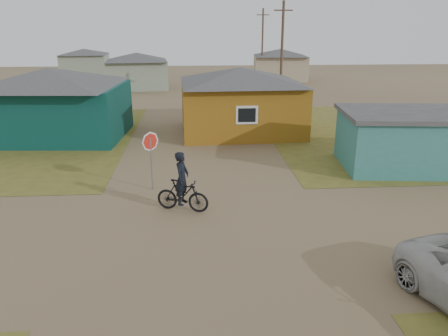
# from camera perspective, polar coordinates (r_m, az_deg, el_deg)

# --- Properties ---
(ground) EXTENTS (120.00, 120.00, 0.00)m
(ground) POSITION_cam_1_polar(r_m,az_deg,el_deg) (13.64, -2.02, -9.22)
(ground) COLOR olive
(grass_ne) EXTENTS (20.00, 18.00, 0.00)m
(grass_ne) POSITION_cam_1_polar(r_m,az_deg,el_deg) (29.60, 25.17, 4.24)
(grass_ne) COLOR olive
(grass_ne) RESTS_ON ground
(house_teal) EXTENTS (8.93, 7.08, 4.00)m
(house_teal) POSITION_cam_1_polar(r_m,az_deg,el_deg) (27.18, -21.63, 8.01)
(house_teal) COLOR #0A3732
(house_teal) RESTS_ON ground
(house_yellow) EXTENTS (7.72, 6.76, 3.90)m
(house_yellow) POSITION_cam_1_polar(r_m,az_deg,el_deg) (26.60, 2.22, 8.95)
(house_yellow) COLOR #8E5C15
(house_yellow) RESTS_ON ground
(shed_turquoise) EXTENTS (6.71, 4.93, 2.60)m
(shed_turquoise) POSITION_cam_1_polar(r_m,az_deg,el_deg) (21.64, 23.27, 3.44)
(shed_turquoise) COLOR teal
(shed_turquoise) RESTS_ON ground
(house_pale_west) EXTENTS (7.04, 6.15, 3.60)m
(house_pale_west) POSITION_cam_1_polar(r_m,az_deg,el_deg) (46.65, -11.26, 12.44)
(house_pale_west) COLOR gray
(house_pale_west) RESTS_ON ground
(house_beige_east) EXTENTS (6.95, 6.05, 3.60)m
(house_beige_east) POSITION_cam_1_polar(r_m,az_deg,el_deg) (53.31, 7.35, 13.31)
(house_beige_east) COLOR tan
(house_beige_east) RESTS_ON ground
(house_pale_north) EXTENTS (6.28, 5.81, 3.40)m
(house_pale_north) POSITION_cam_1_polar(r_m,az_deg,el_deg) (59.84, -17.71, 13.05)
(house_pale_north) COLOR gray
(house_pale_north) RESTS_ON ground
(utility_pole_near) EXTENTS (1.40, 0.20, 8.00)m
(utility_pole_near) POSITION_cam_1_polar(r_m,az_deg,el_deg) (34.85, 7.55, 14.54)
(utility_pole_near) COLOR brown
(utility_pole_near) RESTS_ON ground
(utility_pole_far) EXTENTS (1.40, 0.20, 8.00)m
(utility_pole_far) POSITION_cam_1_polar(r_m,az_deg,el_deg) (50.76, 5.03, 15.73)
(utility_pole_far) COLOR brown
(utility_pole_far) RESTS_ON ground
(stop_sign) EXTENTS (0.74, 0.30, 2.36)m
(stop_sign) POSITION_cam_1_polar(r_m,az_deg,el_deg) (17.23, -9.57, 2.69)
(stop_sign) COLOR gray
(stop_sign) RESTS_ON ground
(cyclist) EXTENTS (1.98, 1.14, 2.16)m
(cyclist) POSITION_cam_1_polar(r_m,az_deg,el_deg) (15.35, -5.47, -2.85)
(cyclist) COLOR black
(cyclist) RESTS_ON ground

